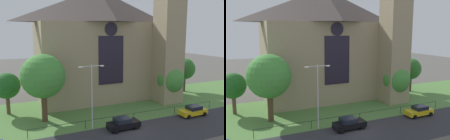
# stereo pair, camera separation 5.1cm
# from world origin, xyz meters

# --- Properties ---
(ground) EXTENTS (160.00, 160.00, 0.00)m
(ground) POSITION_xyz_m (0.00, 10.00, 0.00)
(ground) COLOR #56544C
(road_asphalt) EXTENTS (120.00, 8.00, 0.01)m
(road_asphalt) POSITION_xyz_m (0.00, -2.00, 0.00)
(road_asphalt) COLOR #2D2D33
(road_asphalt) RESTS_ON ground
(grass_verge) EXTENTS (120.00, 20.00, 0.01)m
(grass_verge) POSITION_xyz_m (0.00, 8.00, 0.00)
(grass_verge) COLOR #517F3D
(grass_verge) RESTS_ON ground
(church_building) EXTENTS (23.20, 16.20, 26.00)m
(church_building) POSITION_xyz_m (2.28, 15.83, 10.27)
(church_building) COLOR tan
(church_building) RESTS_ON ground
(iron_railing) EXTENTS (28.29, 0.07, 1.13)m
(iron_railing) POSITION_xyz_m (1.51, 2.50, 0.96)
(iron_railing) COLOR black
(iron_railing) RESTS_ON ground
(tree_right_near) EXTENTS (4.79, 4.79, 6.50)m
(tree_right_near) POSITION_xyz_m (11.64, 7.78, 4.08)
(tree_right_near) COLOR #4C3823
(tree_right_near) RESTS_ON ground
(tree_left_far) EXTENTS (3.91, 3.91, 6.34)m
(tree_left_far) POSITION_xyz_m (-14.54, 12.67, 4.34)
(tree_left_far) COLOR brown
(tree_left_far) RESTS_ON ground
(tree_right_far) EXTENTS (4.34, 4.34, 6.93)m
(tree_right_far) POSITION_xyz_m (19.15, 12.97, 4.70)
(tree_right_far) COLOR #423021
(tree_right_far) RESTS_ON ground
(tree_left_near) EXTENTS (6.05, 6.05, 9.43)m
(tree_left_near) POSITION_xyz_m (-9.90, 7.43, 6.36)
(tree_left_near) COLOR #4C3823
(tree_left_near) RESTS_ON ground
(streetlamp_near) EXTENTS (3.37, 0.26, 8.36)m
(streetlamp_near) POSITION_xyz_m (-4.63, 2.40, 5.30)
(streetlamp_near) COLOR #B2B2B7
(streetlamp_near) RESTS_ON ground
(parked_car_black) EXTENTS (4.27, 2.16, 1.51)m
(parked_car_black) POSITION_xyz_m (-1.08, 0.57, 0.74)
(parked_car_black) COLOR black
(parked_car_black) RESTS_ON ground
(parked_car_yellow) EXTENTS (4.21, 2.03, 1.51)m
(parked_car_yellow) POSITION_xyz_m (10.59, 0.78, 0.74)
(parked_car_yellow) COLOR gold
(parked_car_yellow) RESTS_ON ground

